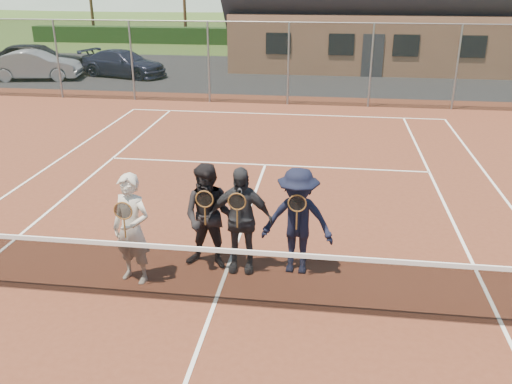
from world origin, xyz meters
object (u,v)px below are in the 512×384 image
player_c (240,220)px  car_b (36,65)px  car_a (36,59)px  player_d (298,221)px  car_c (124,63)px  player_b (209,217)px  player_a (132,229)px  tennis_net (214,274)px

player_c → car_b: bearing=127.4°
car_a → player_d: bearing=-148.8°
car_a → player_d: player_d is taller
player_d → car_a: bearing=128.7°
car_a → player_c: (12.92, -17.34, 0.15)m
car_c → player_c: player_c is taller
car_a → player_b: player_b is taller
player_a → player_d: 2.62m
car_a → player_b: 21.30m
player_c → player_d: 0.93m
car_a → player_d: (13.84, -17.28, 0.15)m
player_b → player_d: 1.44m
tennis_net → player_a: size_ratio=6.49×
car_a → car_b: (0.67, -1.29, -0.11)m
player_b → player_a: bearing=-151.3°
player_c → player_d: (0.92, 0.06, -0.00)m
player_a → player_b: bearing=28.7°
car_b → car_c: 3.98m
player_c → player_d: same height
car_a → player_c: 21.63m
car_a → player_a: bearing=-155.2°
player_b → car_c: bearing=114.7°
car_c → player_b: bearing=-139.6°
car_c → player_c: size_ratio=2.37×
car_a → tennis_net: (12.70, -18.43, -0.24)m
player_d → tennis_net: bearing=-134.9°
tennis_net → player_d: 1.67m
car_a → car_c: 4.40m
player_c → car_c: bearing=116.0°
car_c → car_a: bearing=107.1°
car_c → tennis_net: car_c is taller
car_b → car_c: bearing=-80.7°
car_b → car_a: bearing=16.3°
car_b → car_c: car_b is taller
car_c → tennis_net: (8.30, -18.54, -0.08)m
car_a → player_a: size_ratio=2.53×
car_a → player_b: size_ratio=2.53×
tennis_net → player_a: bearing=159.5°
car_c → player_b: player_b is taller
car_c → player_d: (9.44, -17.39, 0.30)m
car_c → player_d: 19.79m
player_a → player_b: 1.25m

